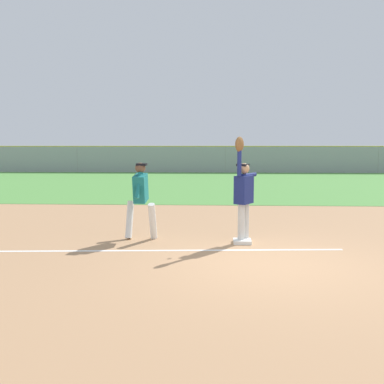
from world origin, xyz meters
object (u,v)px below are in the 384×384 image
object	(u,v)px
runner	(141,195)
parked_car_blue	(219,162)
first_base	(242,241)
fielder	(243,191)
parked_car_red	(290,162)
parked_car_black	(140,162)
baseball	(241,146)

from	to	relation	value
runner	parked_car_blue	bearing A→B (deg)	88.35
first_base	parked_car_blue	xyz separation A→B (m)	(-0.09, 28.13, 0.63)
fielder	parked_car_red	world-z (taller)	fielder
first_base	parked_car_black	world-z (taller)	parked_car_black
fielder	parked_car_blue	world-z (taller)	fielder
baseball	parked_car_red	size ratio (longest dim) A/B	0.02
parked_car_black	first_base	bearing A→B (deg)	-81.63
parked_car_red	parked_car_black	bearing A→B (deg)	172.91
fielder	parked_car_red	bearing A→B (deg)	-70.59
baseball	parked_car_black	xyz separation A→B (m)	(-6.92, 27.65, -1.42)
baseball	parked_car_blue	world-z (taller)	baseball
first_base	parked_car_red	world-z (taller)	parked_car_red
fielder	runner	bearing A→B (deg)	26.02
runner	parked_car_black	xyz separation A→B (m)	(-4.71, 27.71, -0.32)
first_base	baseball	distance (m)	2.09
fielder	parked_car_red	xyz separation A→B (m)	(5.99, 27.66, -0.45)
first_base	baseball	world-z (taller)	baseball
parked_car_black	parked_car_red	size ratio (longest dim) A/B	1.00
parked_car_blue	parked_car_red	size ratio (longest dim) A/B	0.98
first_base	runner	distance (m)	2.46
parked_car_blue	fielder	bearing A→B (deg)	-87.41
fielder	parked_car_blue	bearing A→B (deg)	-58.14
parked_car_red	parked_car_blue	bearing A→B (deg)	170.50
parked_car_blue	first_base	bearing A→B (deg)	-87.45
fielder	runner	size ratio (longest dim) A/B	1.33
parked_car_black	parked_car_red	bearing A→B (deg)	-6.79
parked_car_blue	parked_car_black	bearing A→B (deg)	-176.71
first_base	parked_car_blue	size ratio (longest dim) A/B	0.08
runner	parked_car_blue	distance (m)	27.91
first_base	runner	world-z (taller)	runner
first_base	fielder	size ratio (longest dim) A/B	0.17
parked_car_black	parked_car_blue	bearing A→B (deg)	-4.64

